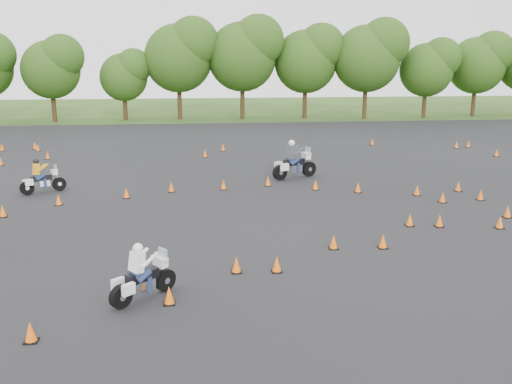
{
  "coord_description": "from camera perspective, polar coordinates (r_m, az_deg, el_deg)",
  "views": [
    {
      "loc": [
        -2.29,
        -16.44,
        6.11
      ],
      "look_at": [
        0.0,
        4.0,
        1.2
      ],
      "focal_mm": 40.0,
      "sensor_mm": 36.0,
      "label": 1
    }
  ],
  "objects": [
    {
      "name": "rider_white",
      "position": [
        14.95,
        -11.29,
        -7.69
      ],
      "size": [
        1.92,
        1.85,
        1.57
      ],
      "primitive_type": null,
      "rotation": [
        0.0,
        0.0,
        0.75
      ],
      "color": "white",
      "rests_on": "ground"
    },
    {
      "name": "rider_grey",
      "position": [
        29.19,
        3.9,
        3.32
      ],
      "size": [
        2.67,
        1.79,
        1.99
      ],
      "primitive_type": null,
      "rotation": [
        0.0,
        0.0,
        0.43
      ],
      "color": "#3A3E41",
      "rests_on": "ground"
    },
    {
      "name": "traffic_cones",
      "position": [
        22.79,
        -0.66,
        -1.52
      ],
      "size": [
        36.17,
        33.33,
        0.45
      ],
      "color": "#FF640A",
      "rests_on": "asphalt_pad"
    },
    {
      "name": "asphalt_pad",
      "position": [
        23.37,
        -0.55,
        -1.72
      ],
      "size": [
        62.0,
        62.0,
        0.0
      ],
      "primitive_type": "plane",
      "color": "black",
      "rests_on": "ground"
    },
    {
      "name": "treeline",
      "position": [
        51.34,
        -1.17,
        11.75
      ],
      "size": [
        87.22,
        32.55,
        10.51
      ],
      "color": "#294814",
      "rests_on": "ground"
    },
    {
      "name": "ground",
      "position": [
        17.69,
        1.46,
        -6.79
      ],
      "size": [
        140.0,
        140.0,
        0.0
      ],
      "primitive_type": "plane",
      "color": "#2D5119",
      "rests_on": "ground"
    },
    {
      "name": "rider_yellow",
      "position": [
        27.68,
        -20.55,
        1.52
      ],
      "size": [
        2.11,
        1.59,
        1.6
      ],
      "primitive_type": null,
      "rotation": [
        0.0,
        0.0,
        0.53
      ],
      "color": "orange",
      "rests_on": "ground"
    }
  ]
}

